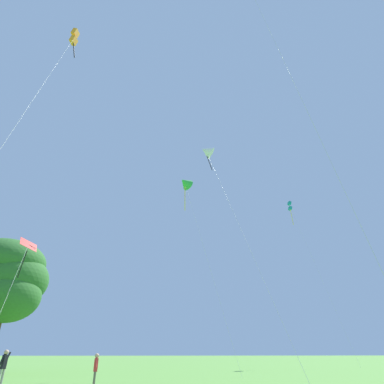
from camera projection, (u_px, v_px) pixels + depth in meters
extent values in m
cylinder|color=silver|center=(293.00, 80.00, 14.85)|extent=(0.16, 7.33, 25.52)
cone|color=green|center=(185.00, 183.00, 34.59)|extent=(1.88, 1.88, 1.53)
cylinder|color=yellow|center=(185.00, 199.00, 33.95)|extent=(0.13, 0.44, 2.57)
cylinder|color=silver|center=(208.00, 260.00, 28.46)|extent=(3.84, 5.13, 17.71)
cube|color=red|center=(29.00, 244.00, 23.06)|extent=(1.23, 1.46, 1.04)
cylinder|color=#3F382D|center=(29.00, 244.00, 23.06)|extent=(0.99, 0.52, 0.46)
cylinder|color=black|center=(22.00, 264.00, 22.60)|extent=(0.46, 0.44, 1.85)
cylinder|color=silver|center=(7.00, 295.00, 16.54)|extent=(3.59, 10.65, 8.36)
cone|color=white|center=(207.00, 151.00, 26.94)|extent=(1.29, 1.07, 1.36)
cylinder|color=black|center=(209.00, 163.00, 26.40)|extent=(0.47, 0.17, 1.44)
cylinder|color=silver|center=(240.00, 226.00, 19.14)|extent=(2.46, 9.39, 16.48)
cube|color=orange|center=(75.00, 33.00, 25.90)|extent=(0.57, 0.62, 0.62)
cube|color=orange|center=(74.00, 41.00, 25.52)|extent=(0.57, 0.62, 0.62)
cylinder|color=#3F382D|center=(74.00, 37.00, 25.71)|extent=(0.04, 0.04, 1.21)
cylinder|color=black|center=(74.00, 49.00, 25.14)|extent=(0.41, 0.15, 1.65)
cylinder|color=silver|center=(27.00, 108.00, 15.38)|extent=(2.13, 11.32, 23.89)
cube|color=teal|center=(289.00, 203.00, 54.03)|extent=(0.63, 0.69, 0.65)
cube|color=teal|center=(290.00, 208.00, 53.63)|extent=(0.63, 0.69, 0.65)
cylinder|color=#3F382D|center=(290.00, 206.00, 53.83)|extent=(0.04, 0.04, 1.29)
cylinder|color=yellow|center=(292.00, 217.00, 52.94)|extent=(0.23, 0.16, 2.78)
cylinder|color=silver|center=(319.00, 272.00, 45.09)|extent=(2.11, 8.05, 23.29)
cylinder|color=#665B4C|center=(94.00, 381.00, 15.19)|extent=(0.10, 0.10, 0.75)
cylinder|color=#665B4C|center=(94.00, 381.00, 15.06)|extent=(0.10, 0.10, 0.75)
cube|color=red|center=(96.00, 365.00, 15.42)|extent=(0.21, 0.22, 0.57)
cylinder|color=red|center=(96.00, 361.00, 15.58)|extent=(0.13, 0.26, 0.53)
cylinder|color=red|center=(96.00, 362.00, 15.38)|extent=(0.13, 0.26, 0.53)
sphere|color=tan|center=(97.00, 356.00, 15.59)|extent=(0.21, 0.21, 0.21)
cylinder|color=gray|center=(2.00, 379.00, 15.80)|extent=(0.11, 0.11, 0.83)
cube|color=black|center=(4.00, 362.00, 16.06)|extent=(0.27, 0.27, 0.63)
cylinder|color=black|center=(7.00, 358.00, 16.23)|extent=(0.21, 0.29, 0.58)
cylinder|color=black|center=(3.00, 358.00, 16.02)|extent=(0.21, 0.29, 0.58)
sphere|color=tan|center=(6.00, 352.00, 16.25)|extent=(0.23, 0.23, 0.23)
ellipsoid|color=#2D6628|center=(8.00, 296.00, 28.13)|extent=(5.46, 5.46, 4.33)
ellipsoid|color=#2D6628|center=(11.00, 280.00, 29.37)|extent=(6.45, 6.45, 4.96)
ellipsoid|color=#2D6628|center=(6.00, 263.00, 29.98)|extent=(6.89, 6.89, 4.28)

